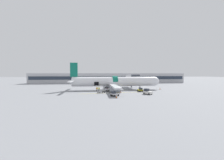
{
  "coord_description": "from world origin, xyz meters",
  "views": [
    {
      "loc": [
        -9.44,
        -50.24,
        6.33
      ],
      "look_at": [
        -3.54,
        0.73,
        4.06
      ],
      "focal_mm": 22.0,
      "sensor_mm": 36.0,
      "label": 1
    }
  ],
  "objects_px": {
    "baggage_tug_rear": "(140,90)",
    "suitcase_on_tarmac_upright": "(111,91)",
    "baggage_tug_mid": "(147,92)",
    "baggage_cart_queued": "(102,91)",
    "airplane": "(114,82)",
    "ground_crew_loader_b": "(97,89)",
    "baggage_tug_lead": "(115,94)",
    "ground_crew_loader_a": "(112,88)",
    "ground_crew_marshal": "(99,89)",
    "baggage_cart_loading": "(106,90)",
    "ground_crew_driver": "(119,89)",
    "ground_crew_helper": "(115,89)",
    "ground_crew_supervisor": "(117,89)"
  },
  "relations": [
    {
      "from": "baggage_tug_mid",
      "to": "ground_crew_helper",
      "type": "xyz_separation_m",
      "value": [
        -9.11,
        8.45,
        0.09
      ]
    },
    {
      "from": "baggage_cart_queued",
      "to": "suitcase_on_tarmac_upright",
      "type": "bearing_deg",
      "value": 20.95
    },
    {
      "from": "suitcase_on_tarmac_upright",
      "to": "ground_crew_loader_b",
      "type": "bearing_deg",
      "value": 152.15
    },
    {
      "from": "ground_crew_loader_b",
      "to": "suitcase_on_tarmac_upright",
      "type": "distance_m",
      "value": 5.32
    },
    {
      "from": "suitcase_on_tarmac_upright",
      "to": "baggage_cart_queued",
      "type": "bearing_deg",
      "value": -159.05
    },
    {
      "from": "baggage_tug_rear",
      "to": "suitcase_on_tarmac_upright",
      "type": "relative_size",
      "value": 3.57
    },
    {
      "from": "ground_crew_loader_a",
      "to": "ground_crew_loader_b",
      "type": "relative_size",
      "value": 0.98
    },
    {
      "from": "baggage_tug_lead",
      "to": "ground_crew_loader_a",
      "type": "bearing_deg",
      "value": 86.97
    },
    {
      "from": "ground_crew_marshal",
      "to": "baggage_tug_rear",
      "type": "bearing_deg",
      "value": -11.57
    },
    {
      "from": "baggage_cart_queued",
      "to": "ground_crew_loader_b",
      "type": "bearing_deg",
      "value": 112.62
    },
    {
      "from": "ground_crew_marshal",
      "to": "baggage_tug_mid",
      "type": "bearing_deg",
      "value": -33.12
    },
    {
      "from": "baggage_cart_queued",
      "to": "ground_crew_helper",
      "type": "distance_m",
      "value": 6.01
    },
    {
      "from": "baggage_tug_lead",
      "to": "baggage_tug_mid",
      "type": "height_order",
      "value": "baggage_tug_mid"
    },
    {
      "from": "baggage_tug_lead",
      "to": "ground_crew_loader_a",
      "type": "relative_size",
      "value": 1.57
    },
    {
      "from": "ground_crew_loader_b",
      "to": "baggage_tug_rear",
      "type": "bearing_deg",
      "value": -7.55
    },
    {
      "from": "baggage_tug_mid",
      "to": "suitcase_on_tarmac_upright",
      "type": "xyz_separation_m",
      "value": [
        -10.88,
        6.22,
        -0.39
      ]
    },
    {
      "from": "baggage_cart_queued",
      "to": "ground_crew_marshal",
      "type": "bearing_deg",
      "value": 99.35
    },
    {
      "from": "airplane",
      "to": "baggage_tug_rear",
      "type": "distance_m",
      "value": 11.11
    },
    {
      "from": "ground_crew_loader_a",
      "to": "ground_crew_supervisor",
      "type": "bearing_deg",
      "value": -59.71
    },
    {
      "from": "airplane",
      "to": "ground_crew_marshal",
      "type": "height_order",
      "value": "airplane"
    },
    {
      "from": "ground_crew_loader_b",
      "to": "baggage_tug_lead",
      "type": "bearing_deg",
      "value": -66.19
    },
    {
      "from": "baggage_tug_lead",
      "to": "baggage_tug_rear",
      "type": "relative_size",
      "value": 0.93
    },
    {
      "from": "airplane",
      "to": "baggage_cart_loading",
      "type": "height_order",
      "value": "airplane"
    },
    {
      "from": "ground_crew_driver",
      "to": "ground_crew_supervisor",
      "type": "height_order",
      "value": "ground_crew_driver"
    },
    {
      "from": "baggage_cart_loading",
      "to": "ground_crew_marshal",
      "type": "xyz_separation_m",
      "value": [
        -2.61,
        1.28,
        0.29
      ]
    },
    {
      "from": "ground_crew_loader_a",
      "to": "baggage_tug_lead",
      "type": "bearing_deg",
      "value": -93.03
    },
    {
      "from": "baggage_cart_loading",
      "to": "ground_crew_marshal",
      "type": "bearing_deg",
      "value": 153.84
    },
    {
      "from": "baggage_cart_queued",
      "to": "baggage_tug_lead",
      "type": "bearing_deg",
      "value": -65.61
    },
    {
      "from": "airplane",
      "to": "ground_crew_loader_b",
      "type": "relative_size",
      "value": 21.5
    },
    {
      "from": "baggage_cart_loading",
      "to": "airplane",
      "type": "bearing_deg",
      "value": 54.1
    },
    {
      "from": "baggage_tug_rear",
      "to": "ground_crew_loader_b",
      "type": "relative_size",
      "value": 1.66
    },
    {
      "from": "baggage_tug_mid",
      "to": "baggage_tug_rear",
      "type": "xyz_separation_m",
      "value": [
        -0.11,
        6.64,
        -0.15
      ]
    },
    {
      "from": "suitcase_on_tarmac_upright",
      "to": "baggage_cart_loading",
      "type": "bearing_deg",
      "value": 121.18
    },
    {
      "from": "baggage_cart_queued",
      "to": "suitcase_on_tarmac_upright",
      "type": "xyz_separation_m",
      "value": [
        3.15,
        1.2,
        -0.2
      ]
    },
    {
      "from": "ground_crew_driver",
      "to": "baggage_cart_queued",
      "type": "bearing_deg",
      "value": -164.63
    },
    {
      "from": "baggage_tug_lead",
      "to": "suitcase_on_tarmac_upright",
      "type": "xyz_separation_m",
      "value": [
        -0.22,
        8.63,
        -0.27
      ]
    },
    {
      "from": "airplane",
      "to": "baggage_tug_rear",
      "type": "xyz_separation_m",
      "value": [
        8.81,
        -6.24,
        -2.63
      ]
    },
    {
      "from": "baggage_tug_rear",
      "to": "suitcase_on_tarmac_upright",
      "type": "height_order",
      "value": "baggage_tug_rear"
    },
    {
      "from": "airplane",
      "to": "baggage_cart_queued",
      "type": "bearing_deg",
      "value": -123.01
    },
    {
      "from": "baggage_cart_queued",
      "to": "ground_crew_supervisor",
      "type": "distance_m",
      "value": 6.06
    },
    {
      "from": "suitcase_on_tarmac_upright",
      "to": "ground_crew_marshal",
      "type": "bearing_deg",
      "value": 138.73
    },
    {
      "from": "ground_crew_driver",
      "to": "baggage_tug_mid",
      "type": "bearing_deg",
      "value": -39.96
    },
    {
      "from": "baggage_tug_lead",
      "to": "baggage_tug_mid",
      "type": "relative_size",
      "value": 0.86
    },
    {
      "from": "ground_crew_loader_a",
      "to": "suitcase_on_tarmac_upright",
      "type": "relative_size",
      "value": 2.11
    },
    {
      "from": "airplane",
      "to": "baggage_tug_mid",
      "type": "bearing_deg",
      "value": -55.33
    },
    {
      "from": "ground_crew_marshal",
      "to": "baggage_tug_lead",
      "type": "bearing_deg",
      "value": -71.1
    },
    {
      "from": "baggage_cart_queued",
      "to": "ground_crew_loader_a",
      "type": "height_order",
      "value": "ground_crew_loader_a"
    },
    {
      "from": "ground_crew_helper",
      "to": "ground_crew_marshal",
      "type": "bearing_deg",
      "value": 168.08
    },
    {
      "from": "ground_crew_loader_a",
      "to": "suitcase_on_tarmac_upright",
      "type": "bearing_deg",
      "value": -102.86
    },
    {
      "from": "baggage_tug_mid",
      "to": "ground_crew_helper",
      "type": "relative_size",
      "value": 1.97
    }
  ]
}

